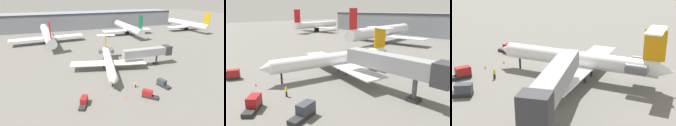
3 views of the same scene
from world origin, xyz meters
TOP-DOWN VIEW (x-y plane):
  - ground_plane at (0.00, 0.00)m, footprint 400.00×400.00m
  - regional_jet at (0.60, 1.35)m, footprint 25.25×30.24m
  - jet_bridge at (15.50, 0.04)m, footprint 17.97×3.28m
  - ground_crew_marshaller at (3.74, -12.92)m, footprint 0.45×0.36m
  - baggage_tug_lead at (11.13, -14.67)m, footprint 2.49×4.23m
  - baggage_tug_trailing at (-11.07, -16.42)m, footprint 2.90×4.22m
  - baggage_tug_spare at (4.60, -18.44)m, footprint 3.88×3.75m
  - traffic_cone_near at (-4.14, -14.52)m, footprint 0.36×0.36m
  - traffic_cone_mid at (-0.56, -16.65)m, footprint 0.36×0.36m

SIDE VIEW (x-z plane):
  - ground_plane at x=0.00m, z-range -0.10..0.00m
  - traffic_cone_near at x=-4.14m, z-range 0.00..0.55m
  - traffic_cone_mid at x=-0.56m, z-range 0.00..0.55m
  - baggage_tug_lead at x=11.13m, z-range -0.11..1.79m
  - baggage_tug_trailing at x=-11.07m, z-range -0.11..1.79m
  - baggage_tug_spare at x=4.60m, z-range -0.11..1.79m
  - ground_crew_marshaller at x=3.74m, z-range 0.01..1.70m
  - regional_jet at x=0.60m, z-range -1.31..7.99m
  - jet_bridge at x=15.50m, z-range 1.64..8.31m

